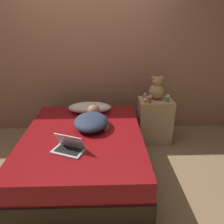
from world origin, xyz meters
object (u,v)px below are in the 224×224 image
person_lying (92,120)px  bottle_orange (147,99)px  pillow (90,108)px  teddy_bear (157,89)px  bottle_red (150,99)px  bottle_green (168,98)px  bottle_pink (145,96)px  bottle_amber (145,101)px  laptop (69,147)px

person_lying → bottle_orange: (0.79, 0.46, 0.12)m
pillow → teddy_bear: (0.99, 0.10, 0.25)m
bottle_orange → pillow: bearing=-179.8°
bottle_red → bottle_green: 0.27m
bottle_red → bottle_pink: size_ratio=1.17×
person_lying → bottle_amber: (0.75, 0.40, 0.11)m
bottle_orange → bottle_amber: (-0.04, -0.06, -0.01)m
bottle_pink → bottle_amber: 0.14m
laptop → person_lying: bearing=92.5°
pillow → bottle_orange: 0.85m
teddy_bear → bottle_green: size_ratio=3.53×
bottle_pink → bottle_orange: size_ratio=1.28×
pillow → laptop: bearing=-98.6°
pillow → teddy_bear: bearing=5.6°
laptop → bottle_pink: bottle_pink is taller
bottle_orange → bottle_green: 0.29m
laptop → bottle_green: size_ratio=3.79×
bottle_pink → bottle_green: size_ratio=0.94×
pillow → laptop: size_ratio=1.67×
person_lying → teddy_bear: size_ratio=1.99×
laptop → bottle_amber: 1.37m
teddy_bear → bottle_amber: bearing=-140.2°
laptop → bottle_green: 1.64m
bottle_red → bottle_amber: bottle_red is taller
bottle_pink → bottle_amber: bearing=-96.6°
laptop → pillow: bearing=104.0°
bottle_orange → bottle_amber: size_ratio=1.25×
bottle_pink → pillow: bearing=-174.7°
bottle_green → bottle_amber: size_ratio=1.71×
bottle_amber → bottle_pink: bearing=83.4°
person_lying → teddy_bear: teddy_bear is taller
person_lying → laptop: 0.61m
teddy_bear → bottle_green: teddy_bear is taller
teddy_bear → bottle_red: size_ratio=3.20×
bottle_red → pillow: bearing=175.0°
pillow → bottle_pink: (0.82, 0.08, 0.14)m
bottle_red → bottle_amber: 0.07m
pillow → bottle_amber: bottle_amber is taller
bottle_green → teddy_bear: bearing=138.1°
pillow → person_lying: size_ratio=0.90×
bottle_red → bottle_green: (0.26, 0.04, -0.00)m
laptop → bottle_amber: bearing=67.9°
laptop → bottle_red: bottle_red is taller
pillow → bottle_green: 1.14m
bottle_red → laptop: bearing=-137.1°
laptop → bottle_red: size_ratio=3.44×
teddy_bear → bottle_red: 0.23m
pillow → bottle_pink: size_ratio=6.72×
bottle_amber → bottle_orange: bearing=55.4°
person_lying → bottle_orange: 0.92m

